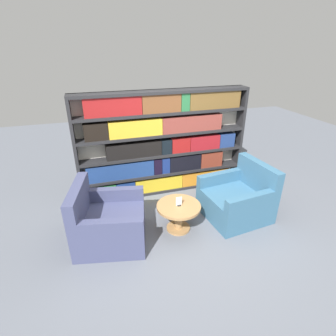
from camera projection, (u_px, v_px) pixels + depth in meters
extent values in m
plane|color=slate|center=(188.00, 230.00, 4.04)|extent=(14.00, 14.00, 0.00)
cube|color=silver|center=(162.00, 142.00, 4.87)|extent=(3.11, 0.05, 1.90)
cube|color=#262628|center=(76.00, 153.00, 4.35)|extent=(0.05, 0.30, 1.90)
cube|color=#262628|center=(238.00, 136.00, 5.17)|extent=(0.05, 0.30, 1.90)
cube|color=#262628|center=(164.00, 188.00, 5.16)|extent=(3.01, 0.30, 0.05)
cube|color=#262628|center=(164.00, 172.00, 5.01)|extent=(3.01, 0.30, 0.05)
cube|color=#262628|center=(164.00, 154.00, 4.84)|extent=(3.01, 0.30, 0.05)
cube|color=#262628|center=(164.00, 134.00, 4.68)|extent=(3.01, 0.30, 0.05)
cube|color=#262628|center=(164.00, 113.00, 4.52)|extent=(3.01, 0.30, 0.05)
cube|color=#262628|center=(164.00, 92.00, 4.36)|extent=(3.01, 0.30, 0.05)
cube|color=#27783A|center=(103.00, 191.00, 4.76)|extent=(0.46, 0.20, 0.26)
cube|color=navy|center=(126.00, 188.00, 4.87)|extent=(0.34, 0.20, 0.26)
cube|color=gold|center=(158.00, 183.00, 5.04)|extent=(0.91, 0.20, 0.26)
cube|color=orange|center=(205.00, 176.00, 5.30)|extent=(1.02, 0.20, 0.26)
cube|color=navy|center=(121.00, 170.00, 4.69)|extent=(1.19, 0.20, 0.30)
cube|color=black|center=(157.00, 165.00, 4.87)|extent=(0.15, 0.20, 0.30)
cube|color=navy|center=(165.00, 164.00, 4.91)|extent=(0.15, 0.20, 0.30)
cube|color=black|center=(184.00, 162.00, 5.02)|extent=(0.62, 0.20, 0.30)
cube|color=maroon|center=(210.00, 158.00, 5.16)|extent=(0.44, 0.20, 0.30)
cube|color=black|center=(134.00, 149.00, 4.61)|extent=(0.97, 0.20, 0.26)
cube|color=black|center=(166.00, 146.00, 4.76)|extent=(0.19, 0.20, 0.26)
cube|color=maroon|center=(180.00, 144.00, 4.84)|extent=(0.35, 0.20, 0.26)
cube|color=maroon|center=(204.00, 142.00, 4.96)|extent=(0.59, 0.20, 0.26)
cube|color=navy|center=(225.00, 139.00, 5.09)|extent=(0.31, 0.20, 0.26)
cube|color=black|center=(96.00, 131.00, 4.27)|extent=(0.38, 0.20, 0.28)
cube|color=gold|center=(135.00, 128.00, 4.45)|extent=(0.91, 0.20, 0.28)
cube|color=brown|center=(191.00, 123.00, 4.72)|extent=(1.12, 0.20, 0.28)
cube|color=maroon|center=(113.00, 106.00, 4.19)|extent=(0.92, 0.20, 0.30)
cube|color=brown|center=(161.00, 103.00, 4.40)|extent=(0.67, 0.20, 0.30)
cube|color=#286C3C|center=(184.00, 101.00, 4.51)|extent=(0.15, 0.20, 0.30)
cube|color=brown|center=(214.00, 100.00, 4.67)|extent=(0.96, 0.20, 0.30)
cube|color=#42476B|center=(111.00, 227.00, 3.77)|extent=(1.12, 1.10, 0.42)
cube|color=#42476B|center=(78.00, 203.00, 3.55)|extent=(0.33, 0.93, 0.47)
cube|color=#42476B|center=(111.00, 227.00, 3.29)|extent=(0.82, 0.29, 0.20)
cube|color=#42476B|center=(117.00, 194.00, 4.01)|extent=(0.82, 0.29, 0.20)
cube|color=#386684|center=(235.00, 204.00, 4.31)|extent=(1.04, 1.02, 0.42)
cube|color=#386684|center=(258.00, 176.00, 4.26)|extent=(0.24, 0.93, 0.47)
cube|color=#386684|center=(219.00, 178.00, 4.49)|extent=(0.82, 0.20, 0.20)
cube|color=#386684|center=(250.00, 201.00, 3.82)|extent=(0.82, 0.20, 0.20)
cylinder|color=#AD7F4C|center=(178.00, 218.00, 4.00)|extent=(0.12, 0.12, 0.39)
cylinder|color=#AD7F4C|center=(178.00, 228.00, 4.07)|extent=(0.36, 0.36, 0.03)
cylinder|color=#AD7F4C|center=(179.00, 206.00, 3.90)|extent=(0.66, 0.66, 0.04)
cube|color=black|center=(179.00, 205.00, 3.89)|extent=(0.05, 0.06, 0.01)
cube|color=white|center=(179.00, 201.00, 3.86)|extent=(0.09, 0.01, 0.14)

